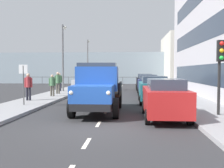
% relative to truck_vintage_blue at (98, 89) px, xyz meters
% --- Properties ---
extents(ground_plane, '(80.00, 80.00, 0.00)m').
position_rel_truck_vintage_blue_xyz_m(ground_plane, '(-0.36, -7.16, -1.18)').
color(ground_plane, '#2D2D30').
extents(sidewalk_left, '(2.72, 38.42, 0.15)m').
position_rel_truck_vintage_blue_xyz_m(sidewalk_left, '(-5.35, -7.16, -1.10)').
color(sidewalk_left, gray).
rests_on(sidewalk_left, ground_plane).
extents(sidewalk_right, '(2.72, 38.42, 0.15)m').
position_rel_truck_vintage_blue_xyz_m(sidewalk_right, '(4.63, -7.16, -1.10)').
color(sidewalk_right, gray).
rests_on(sidewalk_right, ground_plane).
extents(road_centreline_markings, '(0.12, 34.99, 0.01)m').
position_rel_truck_vintage_blue_xyz_m(road_centreline_markings, '(-0.36, -6.86, -1.17)').
color(road_centreline_markings, silver).
rests_on(road_centreline_markings, ground_plane).
extents(building_far_block, '(6.09, 11.40, 7.35)m').
position_rel_truck_vintage_blue_xyz_m(building_far_block, '(-9.75, -28.24, 2.50)').
color(building_far_block, beige).
rests_on(building_far_block, ground_plane).
extents(sea_horizon, '(80.00, 0.80, 5.00)m').
position_rel_truck_vintage_blue_xyz_m(sea_horizon, '(-0.36, -29.36, 1.32)').
color(sea_horizon, '#84939E').
rests_on(sea_horizon, ground_plane).
extents(seawall_railing, '(28.08, 0.08, 1.20)m').
position_rel_truck_vintage_blue_xyz_m(seawall_railing, '(-0.36, -25.76, -0.26)').
color(seawall_railing, '#4C5156').
rests_on(seawall_railing, ground_plane).
extents(truck_vintage_blue, '(2.17, 5.64, 2.43)m').
position_rel_truck_vintage_blue_xyz_m(truck_vintage_blue, '(0.00, 0.00, 0.00)').
color(truck_vintage_blue, black).
rests_on(truck_vintage_blue, ground_plane).
extents(car_red_kerbside_near, '(1.77, 4.24, 1.72)m').
position_rel_truck_vintage_blue_xyz_m(car_red_kerbside_near, '(-3.04, 1.20, -0.28)').
color(car_red_kerbside_near, '#B21E1E').
rests_on(car_red_kerbside_near, ground_plane).
extents(car_teal_kerbside_1, '(1.85, 4.17, 1.72)m').
position_rel_truck_vintage_blue_xyz_m(car_teal_kerbside_1, '(-3.04, -4.50, -0.28)').
color(car_teal_kerbside_1, '#1E6670').
rests_on(car_teal_kerbside_1, ground_plane).
extents(car_navy_kerbside_2, '(1.76, 4.24, 1.72)m').
position_rel_truck_vintage_blue_xyz_m(car_navy_kerbside_2, '(-3.04, -10.39, -0.28)').
color(car_navy_kerbside_2, navy).
rests_on(car_navy_kerbside_2, ground_plane).
extents(car_black_kerbside_3, '(1.81, 4.05, 1.72)m').
position_rel_truck_vintage_blue_xyz_m(car_black_kerbside_3, '(-3.04, -15.90, -0.28)').
color(car_black_kerbside_3, black).
rests_on(car_black_kerbside_3, ground_plane).
extents(car_silver_oppositeside_0, '(1.93, 4.08, 1.72)m').
position_rel_truck_vintage_blue_xyz_m(car_silver_oppositeside_0, '(2.32, -10.47, -0.28)').
color(car_silver_oppositeside_0, '#B7BABF').
rests_on(car_silver_oppositeside_0, ground_plane).
extents(car_white_oppositeside_1, '(1.90, 4.41, 1.72)m').
position_rel_truck_vintage_blue_xyz_m(car_white_oppositeside_1, '(2.32, -15.68, -0.28)').
color(car_white_oppositeside_1, white).
rests_on(car_white_oppositeside_1, ground_plane).
extents(car_maroon_oppositeside_2, '(1.90, 4.03, 1.72)m').
position_rel_truck_vintage_blue_xyz_m(car_maroon_oppositeside_2, '(2.32, -21.19, -0.28)').
color(car_maroon_oppositeside_2, maroon).
rests_on(car_maroon_oppositeside_2, ground_plane).
extents(pedestrian_couple_b, '(0.53, 0.34, 1.74)m').
position_rel_truck_vintage_blue_xyz_m(pedestrian_couple_b, '(4.98, -3.90, -0.00)').
color(pedestrian_couple_b, black).
rests_on(pedestrian_couple_b, sidewalk_right).
extents(pedestrian_near_railing, '(0.53, 0.34, 1.62)m').
position_rel_truck_vintage_blue_xyz_m(pedestrian_near_railing, '(4.30, -6.81, -0.08)').
color(pedestrian_near_railing, '#4C473D').
rests_on(pedestrian_near_railing, sidewalk_right).
extents(pedestrian_in_dark_coat, '(0.53, 0.34, 1.80)m').
position_rel_truck_vintage_blue_xyz_m(pedestrian_in_dark_coat, '(4.48, -8.94, 0.04)').
color(pedestrian_in_dark_coat, '#4C473D').
rests_on(pedestrian_in_dark_coat, sidewalk_right).
extents(pedestrian_strolling, '(0.53, 0.34, 1.70)m').
position_rel_truck_vintage_blue_xyz_m(pedestrian_strolling, '(5.08, -11.63, -0.03)').
color(pedestrian_strolling, black).
rests_on(pedestrian_strolling, sidewalk_right).
extents(traffic_light_near, '(0.28, 0.41, 3.20)m').
position_rel_truck_vintage_blue_xyz_m(traffic_light_near, '(-5.39, 1.00, 1.29)').
color(traffic_light_near, black).
rests_on(traffic_light_near, sidewalk_left).
extents(lamp_post_promenade, '(0.32, 1.14, 6.19)m').
position_rel_truck_vintage_blue_xyz_m(lamp_post_promenade, '(4.75, -11.79, 2.68)').
color(lamp_post_promenade, '#59595B').
rests_on(lamp_post_promenade, sidewalk_right).
extents(lamp_post_far, '(0.32, 1.14, 6.25)m').
position_rel_truck_vintage_blue_xyz_m(lamp_post_far, '(4.51, -24.27, 2.71)').
color(lamp_post_far, '#59595B').
rests_on(lamp_post_far, sidewalk_right).
extents(street_sign, '(0.50, 0.07, 2.25)m').
position_rel_truck_vintage_blue_xyz_m(street_sign, '(4.41, -1.79, 0.50)').
color(street_sign, '#4C4C4C').
rests_on(street_sign, sidewalk_right).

